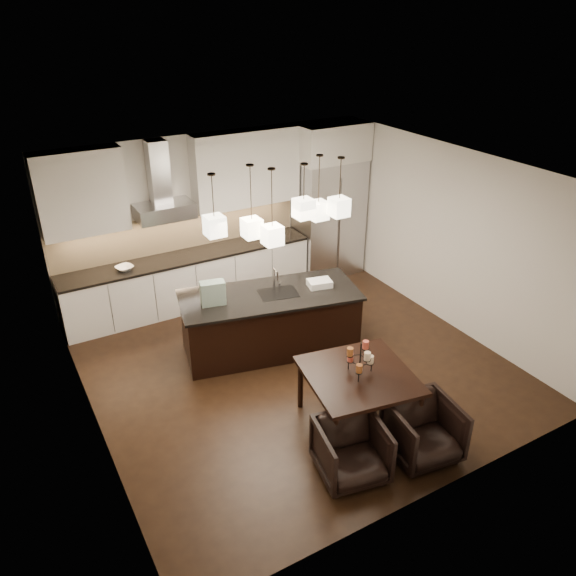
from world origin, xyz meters
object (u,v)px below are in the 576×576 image
refrigerator (328,218)px  dining_table (357,399)px  island_body (270,322)px  armchair_left (351,451)px  armchair_right (423,430)px

refrigerator → dining_table: refrigerator is taller
island_body → armchair_left: (-0.42, -2.66, -0.11)m
armchair_right → armchair_left: bearing=178.3°
island_body → dining_table: size_ratio=2.03×
island_body → dining_table: (0.13, -2.01, -0.07)m
dining_table → armchair_left: dining_table is taller
island_body → armchair_right: bearing=-67.9°
refrigerator → armchair_left: refrigerator is taller
armchair_left → armchair_right: armchair_right is taller
island_body → armchair_right: size_ratio=3.28×
refrigerator → island_body: bearing=-140.5°
armchair_left → island_body: bearing=92.4°
refrigerator → armchair_left: 5.24m
dining_table → armchair_left: size_ratio=1.68×
refrigerator → island_body: 2.92m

